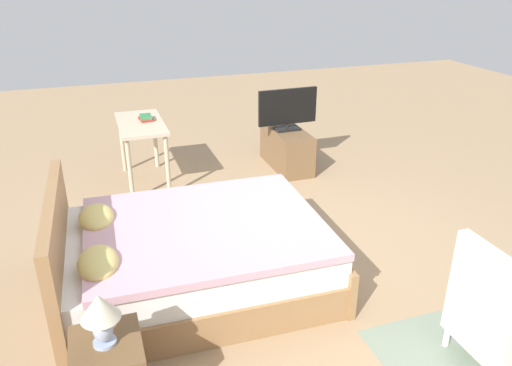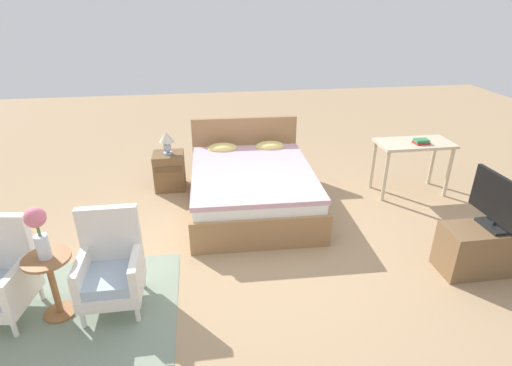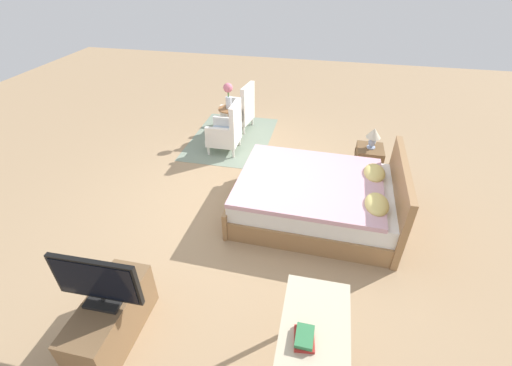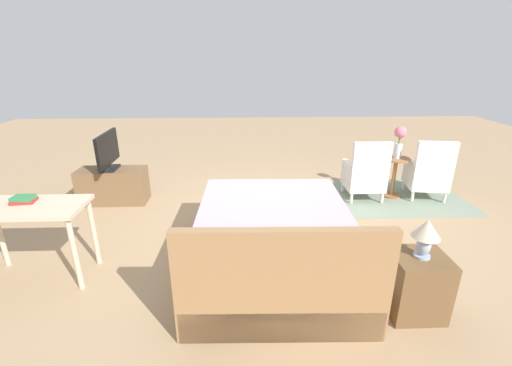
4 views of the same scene
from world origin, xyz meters
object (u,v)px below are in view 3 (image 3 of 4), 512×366
object	(u,v)px
flower_vase	(228,93)
table_lamp	(374,135)
book_stack	(304,338)
tv_flatscreen	(97,282)
bed	(318,198)
armchair_by_window_right	(227,132)
nightstand	(367,163)
armchair_by_window_left	(240,111)
vanity_desk	(313,344)
side_table	(230,120)
tv_stand	(112,319)

from	to	relation	value
flower_vase	table_lamp	xyz separation A→B (m)	(0.87, 2.52, -0.15)
book_stack	tv_flatscreen	bearing A→B (deg)	-94.43
bed	armchair_by_window_right	distance (m)	2.30
flower_vase	nightstand	world-z (taller)	flower_vase
armchair_by_window_left	bed	bearing A→B (deg)	34.91
table_lamp	vanity_desk	bearing A→B (deg)	-10.43
nightstand	table_lamp	distance (m)	0.49
vanity_desk	book_stack	distance (m)	0.17
book_stack	armchair_by_window_left	bearing A→B (deg)	-160.32
table_lamp	tv_flatscreen	distance (m)	4.17
tv_flatscreen	book_stack	bearing A→B (deg)	85.57
armchair_by_window_right	flower_vase	bearing A→B (deg)	-169.92
bed	vanity_desk	size ratio (longest dim) A/B	2.09
bed	book_stack	world-z (taller)	bed
nightstand	table_lamp	size ratio (longest dim) A/B	1.66
bed	tv_flatscreen	bearing A→B (deg)	-38.21
bed	armchair_by_window_right	world-z (taller)	bed
bed	nightstand	size ratio (longest dim) A/B	3.97
armchair_by_window_left	book_stack	bearing A→B (deg)	19.68
tv_flatscreen	flower_vase	bearing A→B (deg)	-179.24
armchair_by_window_right	side_table	size ratio (longest dim) A/B	1.49
nightstand	flower_vase	bearing A→B (deg)	-109.09
armchair_by_window_left	tv_flatscreen	bearing A→B (deg)	-0.35
table_lamp	tv_flatscreen	bearing A→B (deg)	-36.31
tv_flatscreen	vanity_desk	bearing A→B (deg)	87.37
tv_flatscreen	vanity_desk	xyz separation A→B (m)	(0.08, 1.83, -0.13)
armchair_by_window_right	side_table	distance (m)	0.49
armchair_by_window_left	side_table	xyz separation A→B (m)	(0.48, -0.09, 0.00)
armchair_by_window_right	tv_flatscreen	xyz separation A→B (m)	(3.75, -0.03, 0.41)
flower_vase	table_lamp	size ratio (longest dim) A/B	1.45
book_stack	table_lamp	bearing A→B (deg)	168.58
table_lamp	tv_flatscreen	world-z (taller)	tv_flatscreen
bed	side_table	bearing A→B (deg)	-137.81
table_lamp	armchair_by_window_right	bearing A→B (deg)	-99.06
book_stack	armchair_by_window_right	bearing A→B (deg)	-155.96
table_lamp	book_stack	size ratio (longest dim) A/B	1.52
tv_flatscreen	vanity_desk	size ratio (longest dim) A/B	0.75
tv_flatscreen	book_stack	size ratio (longest dim) A/B	3.60
side_table	table_lamp	distance (m)	2.70
flower_vase	vanity_desk	distance (m)	4.72
nightstand	tv_flatscreen	distance (m)	4.20
table_lamp	tv_stand	distance (m)	4.19
tv_flatscreen	armchair_by_window_right	bearing A→B (deg)	179.55
nightstand	table_lamp	xyz separation A→B (m)	(-0.00, 0.00, 0.49)
bed	book_stack	xyz separation A→B (m)	(2.37, 0.01, 0.50)
bed	tv_flatscreen	world-z (taller)	tv_flatscreen
side_table	tv_stand	size ratio (longest dim) A/B	0.64
vanity_desk	book_stack	xyz separation A→B (m)	(0.05, -0.07, 0.15)
armchair_by_window_right	table_lamp	distance (m)	2.50
table_lamp	vanity_desk	size ratio (longest dim) A/B	0.32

